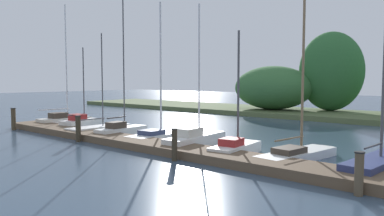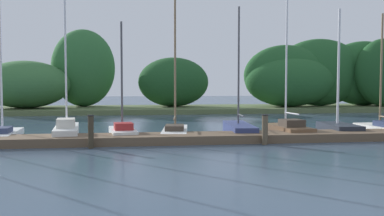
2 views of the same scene
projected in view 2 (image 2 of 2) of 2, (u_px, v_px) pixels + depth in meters
name	position (u px, v px, depth m)	size (l,w,h in m)	color
dock_pier	(94.00, 140.00, 17.32)	(30.23, 1.80, 0.35)	brown
far_shore	(222.00, 80.00, 38.13)	(63.56, 8.22, 7.35)	#56663D
sailboat_4	(2.00, 132.00, 18.72)	(1.56, 3.94, 7.17)	white
sailboat_5	(67.00, 130.00, 18.85)	(1.42, 4.23, 6.67)	white
sailboat_6	(123.00, 132.00, 18.88)	(1.39, 3.21, 5.22)	white
sailboat_7	(175.00, 129.00, 19.98)	(1.65, 4.50, 7.37)	white
sailboat_8	(239.00, 128.00, 20.22)	(1.33, 4.26, 6.11)	navy
sailboat_9	(287.00, 128.00, 19.88)	(1.56, 3.40, 8.06)	brown
sailboat_10	(338.00, 127.00, 20.41)	(1.39, 3.04, 6.04)	#232833
sailboat_11	(382.00, 127.00, 21.17)	(1.40, 3.53, 5.95)	silver
mooring_piling_2	(91.00, 131.00, 16.14)	(0.25, 0.25, 1.28)	#3D3323
mooring_piling_3	(265.00, 129.00, 17.18)	(0.28, 0.28, 1.22)	brown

